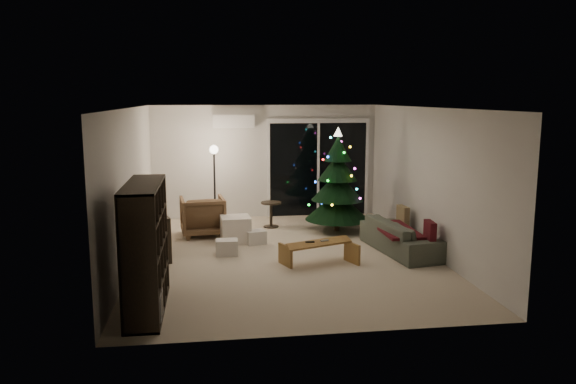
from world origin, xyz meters
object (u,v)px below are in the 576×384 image
(bookshelf, at_px, (129,248))
(sofa, at_px, (401,236))
(armchair, at_px, (203,216))
(coffee_table, at_px, (319,253))
(media_cabinet, at_px, (151,234))
(christmas_tree, at_px, (338,180))

(bookshelf, height_order, sofa, bookshelf)
(bookshelf, distance_m, armchair, 3.95)
(armchair, height_order, coffee_table, armchair)
(armchair, distance_m, coffee_table, 2.90)
(media_cabinet, relative_size, coffee_table, 1.04)
(media_cabinet, height_order, sofa, media_cabinet)
(bookshelf, xyz_separation_m, christmas_tree, (3.54, 3.85, 0.23))
(bookshelf, relative_size, media_cabinet, 1.35)
(bookshelf, bearing_deg, media_cabinet, 103.93)
(coffee_table, relative_size, christmas_tree, 0.56)
(christmas_tree, bearing_deg, media_cabinet, -159.03)
(armchair, bearing_deg, christmas_tree, 174.11)
(bookshelf, bearing_deg, armchair, 91.30)
(bookshelf, distance_m, media_cabinet, 2.53)
(media_cabinet, bearing_deg, christmas_tree, 5.36)
(christmas_tree, bearing_deg, bookshelf, -132.62)
(bookshelf, height_order, coffee_table, bookshelf)
(media_cabinet, distance_m, armchair, 1.59)
(armchair, relative_size, coffee_table, 0.73)
(sofa, bearing_deg, media_cabinet, 76.82)
(media_cabinet, xyz_separation_m, coffee_table, (2.73, -0.86, -0.19))
(bookshelf, bearing_deg, christmas_tree, 61.31)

